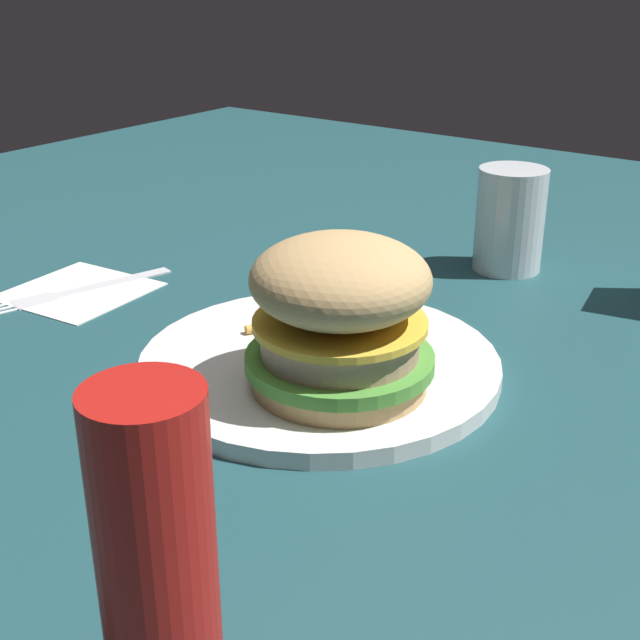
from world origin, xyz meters
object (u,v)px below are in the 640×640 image
at_px(napkin, 80,290).
at_px(fork, 78,288).
at_px(plate, 320,367).
at_px(sandwich, 340,314).
at_px(fries_pile, 323,323).
at_px(drink_glass, 509,226).
at_px(ketchup_bottle, 157,565).

relative_size(napkin, fork, 0.64).
height_order(plate, napkin, plate).
distance_m(sandwich, fork, 0.31).
xyz_separation_m(plate, fork, (0.27, -0.00, -0.00)).
relative_size(fries_pile, fork, 0.63).
distance_m(fries_pile, napkin, 0.24).
distance_m(plate, drink_glass, 0.28).
relative_size(sandwich, drink_glass, 1.30).
height_order(plate, fork, plate).
distance_m(drink_glass, ketchup_bottle, 0.56).
distance_m(plate, ketchup_bottle, 0.30).
xyz_separation_m(plate, napkin, (0.27, -0.01, -0.01)).
distance_m(sandwich, fries_pile, 0.10).
bearing_deg(fries_pile, drink_glass, -100.00).
height_order(sandwich, drink_glass, sandwich).
height_order(fries_pile, fork, fries_pile).
height_order(fries_pile, ketchup_bottle, ketchup_bottle).
bearing_deg(plate, drink_glass, -92.40).
distance_m(fork, drink_glass, 0.39).
relative_size(napkin, drink_glass, 1.15).
height_order(plate, sandwich, sandwich).
bearing_deg(fries_pile, plate, 123.97).
xyz_separation_m(sandwich, drink_glass, (0.02, -0.30, -0.02)).
relative_size(napkin, ketchup_bottle, 0.77).
height_order(sandwich, ketchup_bottle, ketchup_bottle).
bearing_deg(fries_pile, napkin, 9.47).
bearing_deg(napkin, plate, 178.91).
bearing_deg(sandwich, fork, -5.21).
bearing_deg(drink_glass, fork, 44.92).
height_order(plate, fries_pile, fries_pile).
distance_m(plate, napkin, 0.27).
bearing_deg(fork, drink_glass, -135.08).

